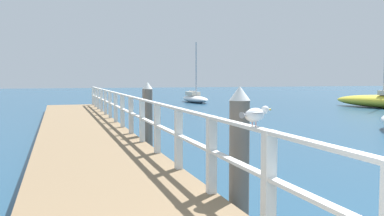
% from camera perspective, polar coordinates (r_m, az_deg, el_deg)
% --- Properties ---
extents(pier_deck, '(2.63, 24.39, 0.36)m').
position_cam_1_polar(pier_deck, '(13.59, -14.59, -3.48)').
color(pier_deck, '#846B4C').
rests_on(pier_deck, ground_plane).
extents(pier_railing, '(0.12, 22.91, 1.07)m').
position_cam_1_polar(pier_railing, '(13.64, -9.48, 0.18)').
color(pier_railing, silver).
rests_on(pier_railing, pier_deck).
extents(dock_piling_near, '(0.29, 0.29, 1.84)m').
position_cam_1_polar(dock_piling_near, '(5.84, 6.47, -5.97)').
color(dock_piling_near, '#6B6056').
rests_on(dock_piling_near, ground_plane).
extents(dock_piling_far, '(0.29, 0.29, 1.84)m').
position_cam_1_polar(dock_piling_far, '(11.65, -6.09, -0.91)').
color(dock_piling_far, '#6B6056').
rests_on(dock_piling_far, ground_plane).
extents(seagull_foreground, '(0.45, 0.25, 0.21)m').
position_cam_1_polar(seagull_foreground, '(4.51, 8.63, -0.82)').
color(seagull_foreground, white).
rests_on(seagull_foreground, pier_railing).
extents(boat_2, '(1.47, 4.46, 4.71)m').
position_cam_1_polar(boat_2, '(33.06, 0.39, 1.35)').
color(boat_2, white).
rests_on(boat_2, ground_plane).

